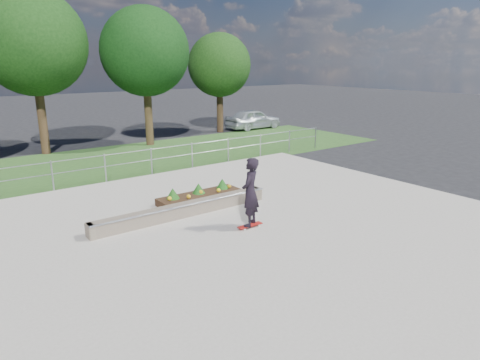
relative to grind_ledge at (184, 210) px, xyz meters
The scene contains 11 objects.
ground 2.65m from the grind_ledge, 56.13° to the right, with size 120.00×120.00×0.00m, color black.
grass_verge 8.94m from the grind_ledge, 80.55° to the left, with size 30.00×8.00×0.02m, color #2A4F1F.
concrete_slab 2.64m from the grind_ledge, 56.13° to the right, with size 15.00×15.00×0.06m, color #A29B8F.
fence 5.54m from the grind_ledge, 74.57° to the left, with size 20.06×0.06×1.20m.
tree_mid_left 13.92m from the grind_ledge, 94.61° to the left, with size 5.25×5.25×8.25m.
tree_mid_right 13.57m from the grind_ledge, 69.29° to the left, with size 4.90×4.90×7.70m.
tree_far_right 17.45m from the grind_ledge, 51.83° to the left, with size 4.20×4.20×6.60m.
grind_ledge is the anchor object (origin of this frame).
planter_bed 1.50m from the grind_ledge, 36.39° to the left, with size 3.00×1.20×0.61m.
skateboarder 2.42m from the grind_ledge, 62.38° to the right, with size 0.87×0.80×2.07m.
parked_car 18.59m from the grind_ledge, 44.71° to the left, with size 1.70×4.22×1.44m, color silver.
Camera 1 is at (-7.62, -8.91, 4.71)m, focal length 32.00 mm.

